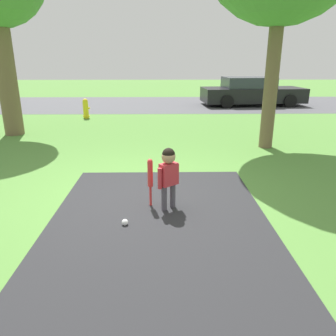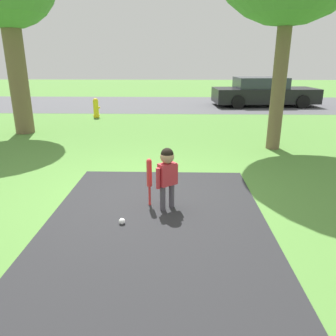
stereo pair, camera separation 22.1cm
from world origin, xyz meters
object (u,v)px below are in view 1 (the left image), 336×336
at_px(sports_ball, 125,222).
at_px(parked_car, 251,92).
at_px(child, 169,170).
at_px(fire_hydrant, 86,109).
at_px(baseball_bat, 150,176).

xyz_separation_m(sports_ball, parked_car, (4.60, 11.50, 0.55)).
distance_m(child, fire_hydrant, 8.10).
bearing_deg(fire_hydrant, child, -69.55).
height_order(fire_hydrant, parked_car, parked_car).
relative_size(sports_ball, parked_car, 0.02).
xyz_separation_m(child, sports_ball, (-0.57, -0.49, -0.54)).
height_order(sports_ball, fire_hydrant, fire_hydrant).
height_order(sports_ball, parked_car, parked_car).
distance_m(child, parked_car, 11.73).
bearing_deg(baseball_bat, fire_hydrant, 108.95).
bearing_deg(child, sports_ball, -177.61).
bearing_deg(sports_ball, baseball_bat, 62.05).
distance_m(baseball_bat, parked_car, 11.73).
relative_size(fire_hydrant, parked_car, 0.15).
bearing_deg(fire_hydrant, parked_car, 26.55).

